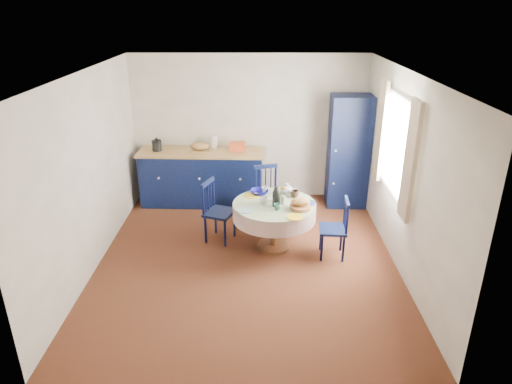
% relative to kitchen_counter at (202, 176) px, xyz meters
% --- Properties ---
extents(floor, '(4.50, 4.50, 0.00)m').
position_rel_kitchen_counter_xyz_m(floor, '(0.81, -1.90, -0.49)').
color(floor, black).
rests_on(floor, ground).
extents(ceiling, '(4.50, 4.50, 0.00)m').
position_rel_kitchen_counter_xyz_m(ceiling, '(0.81, -1.90, 2.01)').
color(ceiling, white).
rests_on(ceiling, wall_back).
extents(wall_back, '(4.00, 0.02, 2.50)m').
position_rel_kitchen_counter_xyz_m(wall_back, '(0.81, 0.35, 0.76)').
color(wall_back, white).
rests_on(wall_back, floor).
extents(wall_left, '(0.02, 4.50, 2.50)m').
position_rel_kitchen_counter_xyz_m(wall_left, '(-1.19, -1.90, 0.76)').
color(wall_left, white).
rests_on(wall_left, floor).
extents(wall_right, '(0.02, 4.50, 2.50)m').
position_rel_kitchen_counter_xyz_m(wall_right, '(2.81, -1.90, 0.76)').
color(wall_right, white).
rests_on(wall_right, floor).
extents(window, '(0.10, 1.74, 1.45)m').
position_rel_kitchen_counter_xyz_m(window, '(2.77, -1.60, 1.04)').
color(window, white).
rests_on(window, wall_right).
extents(kitchen_counter, '(2.14, 0.73, 1.18)m').
position_rel_kitchen_counter_xyz_m(kitchen_counter, '(0.00, 0.00, 0.00)').
color(kitchen_counter, black).
rests_on(kitchen_counter, floor).
extents(pantry_cabinet, '(0.67, 0.49, 1.90)m').
position_rel_kitchen_counter_xyz_m(pantry_cabinet, '(2.47, -0.05, 0.46)').
color(pantry_cabinet, black).
rests_on(pantry_cabinet, floor).
extents(dining_table, '(1.15, 1.15, 0.98)m').
position_rel_kitchen_counter_xyz_m(dining_table, '(1.20, -1.60, 0.09)').
color(dining_table, '#502E17').
rests_on(dining_table, floor).
extents(chair_left, '(0.51, 0.52, 0.91)m').
position_rel_kitchen_counter_xyz_m(chair_left, '(0.37, -1.34, -0.02)').
color(chair_left, black).
rests_on(chair_left, floor).
extents(chair_far, '(0.50, 0.48, 0.92)m').
position_rel_kitchen_counter_xyz_m(chair_far, '(1.12, -0.74, -0.02)').
color(chair_far, black).
rests_on(chair_far, floor).
extents(chair_right, '(0.39, 0.40, 0.85)m').
position_rel_kitchen_counter_xyz_m(chair_right, '(2.02, -1.81, -0.06)').
color(chair_right, black).
rests_on(chair_right, floor).
extents(mug_a, '(0.12, 0.12, 0.09)m').
position_rel_kitchen_counter_xyz_m(mug_a, '(1.05, -1.60, 0.26)').
color(mug_a, silver).
rests_on(mug_a, dining_table).
extents(mug_b, '(0.09, 0.09, 0.09)m').
position_rel_kitchen_counter_xyz_m(mug_b, '(1.22, -1.81, 0.25)').
color(mug_b, '#317165').
rests_on(mug_b, dining_table).
extents(mug_c, '(0.13, 0.13, 0.10)m').
position_rel_kitchen_counter_xyz_m(mug_c, '(1.48, -1.38, 0.26)').
color(mug_c, black).
rests_on(mug_c, dining_table).
extents(mug_d, '(0.09, 0.09, 0.09)m').
position_rel_kitchen_counter_xyz_m(mug_d, '(1.06, -1.20, 0.25)').
color(mug_d, silver).
rests_on(mug_d, dining_table).
extents(cobalt_bowl, '(0.26, 0.26, 0.06)m').
position_rel_kitchen_counter_xyz_m(cobalt_bowl, '(0.98, -1.27, 0.24)').
color(cobalt_bowl, navy).
rests_on(cobalt_bowl, dining_table).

